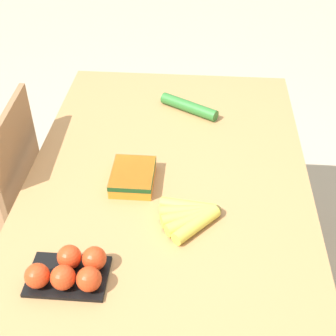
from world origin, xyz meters
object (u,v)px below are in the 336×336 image
cucumber_near (189,107)px  banana_bunch (191,216)px  chair (1,215)px  tomato_pack (70,271)px  carrot_bag (133,176)px

cucumber_near → banana_bunch: bearing=-176.9°
chair → banana_bunch: chair is taller
chair → banana_bunch: 0.82m
tomato_pack → cucumber_near: bearing=-17.8°
tomato_pack → carrot_bag: 0.41m
carrot_bag → tomato_pack: bearing=164.8°
chair → cucumber_near: chair is taller
carrot_bag → cucumber_near: 0.47m
tomato_pack → cucumber_near: 0.88m
banana_bunch → tomato_pack: bearing=128.3°
banana_bunch → carrot_bag: size_ratio=1.09×
carrot_bag → chair: bearing=81.0°
banana_bunch → tomato_pack: (-0.24, 0.30, 0.02)m
banana_bunch → carrot_bag: carrot_bag is taller
tomato_pack → cucumber_near: size_ratio=0.89×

